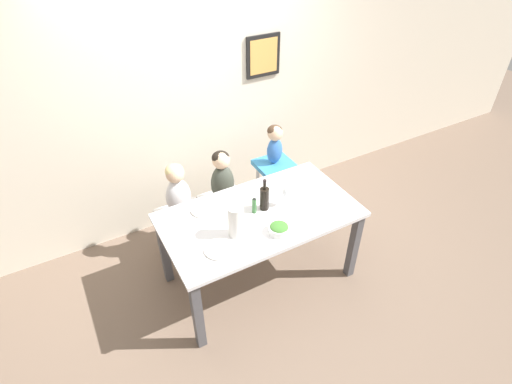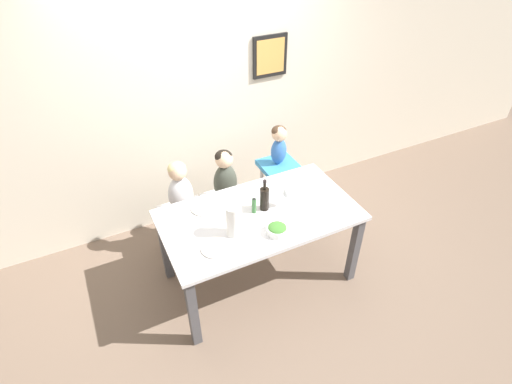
{
  "view_description": "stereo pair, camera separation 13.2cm",
  "coord_description": "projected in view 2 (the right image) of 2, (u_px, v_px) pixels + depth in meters",
  "views": [
    {
      "loc": [
        -1.25,
        -2.18,
        2.92
      ],
      "look_at": [
        0.0,
        0.07,
        0.95
      ],
      "focal_mm": 28.0,
      "sensor_mm": 36.0,
      "label": 1
    },
    {
      "loc": [
        -1.13,
        -2.24,
        2.92
      ],
      "look_at": [
        0.0,
        0.07,
        0.95
      ],
      "focal_mm": 28.0,
      "sensor_mm": 36.0,
      "label": 2
    }
  ],
  "objects": [
    {
      "name": "wine_bottle",
      "position": [
        264.0,
        198.0,
        3.28
      ],
      "size": [
        0.08,
        0.08,
        0.29
      ],
      "color": "black",
      "rests_on": "dining_table"
    },
    {
      "name": "paper_towel_roll",
      "position": [
        234.0,
        220.0,
        3.03
      ],
      "size": [
        0.12,
        0.12,
        0.27
      ],
      "color": "white",
      "rests_on": "dining_table"
    },
    {
      "name": "person_child_center",
      "position": [
        225.0,
        175.0,
        3.75
      ],
      "size": [
        0.23,
        0.17,
        0.54
      ],
      "color": "#3D4238",
      "rests_on": "chair_far_center"
    },
    {
      "name": "salad_bowl_large",
      "position": [
        277.0,
        229.0,
        3.09
      ],
      "size": [
        0.17,
        0.17,
        0.08
      ],
      "color": "white",
      "rests_on": "dining_table"
    },
    {
      "name": "wine_glass_near",
      "position": [
        287.0,
        194.0,
        3.3
      ],
      "size": [
        0.07,
        0.07,
        0.18
      ],
      "color": "white",
      "rests_on": "dining_table"
    },
    {
      "name": "dinner_plate_back_left",
      "position": [
        205.0,
        207.0,
        3.35
      ],
      "size": [
        0.23,
        0.23,
        0.01
      ],
      "color": "silver",
      "rests_on": "dining_table"
    },
    {
      "name": "wall_back",
      "position": [
        204.0,
        94.0,
        3.8
      ],
      "size": [
        10.0,
        0.09,
        2.7
      ],
      "color": "beige",
      "rests_on": "ground_plane"
    },
    {
      "name": "condiment_bottle_hot_sauce",
      "position": [
        254.0,
        205.0,
        3.27
      ],
      "size": [
        0.04,
        0.04,
        0.16
      ],
      "color": "#336633",
      "rests_on": "dining_table"
    },
    {
      "name": "dinner_plate_front_left",
      "position": [
        216.0,
        248.0,
        2.98
      ],
      "size": [
        0.23,
        0.23,
        0.01
      ],
      "color": "silver",
      "rests_on": "dining_table"
    },
    {
      "name": "chair_far_left",
      "position": [
        184.0,
        218.0,
        3.82
      ],
      "size": [
        0.42,
        0.38,
        0.48
      ],
      "color": "silver",
      "rests_on": "ground_plane"
    },
    {
      "name": "person_baby_right",
      "position": [
        279.0,
        142.0,
        3.83
      ],
      "size": [
        0.16,
        0.15,
        0.41
      ],
      "color": "#3366B2",
      "rests_on": "chair_right_highchair"
    },
    {
      "name": "dining_table",
      "position": [
        259.0,
        223.0,
        3.36
      ],
      "size": [
        1.62,
        0.89,
        0.77
      ],
      "color": "silver",
      "rests_on": "ground_plane"
    },
    {
      "name": "ground_plane",
      "position": [
        259.0,
        276.0,
        3.76
      ],
      "size": [
        14.0,
        14.0,
        0.0
      ],
      "primitive_type": "plane",
      "color": "#705B4C"
    },
    {
      "name": "person_child_left",
      "position": [
        180.0,
        187.0,
        3.6
      ],
      "size": [
        0.23,
        0.17,
        0.54
      ],
      "color": "silver",
      "rests_on": "chair_far_left"
    },
    {
      "name": "chair_right_highchair",
      "position": [
        278.0,
        177.0,
        4.07
      ],
      "size": [
        0.36,
        0.32,
        0.73
      ],
      "color": "silver",
      "rests_on": "ground_plane"
    },
    {
      "name": "chair_far_center",
      "position": [
        227.0,
        205.0,
        3.97
      ],
      "size": [
        0.42,
        0.38,
        0.48
      ],
      "color": "silver",
      "rests_on": "ground_plane"
    }
  ]
}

